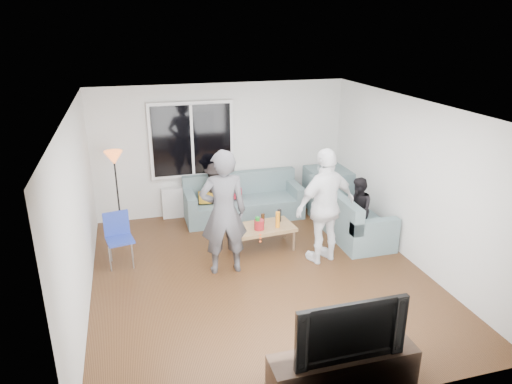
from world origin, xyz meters
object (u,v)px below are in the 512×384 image
object	(u,v)px
player_left	(224,213)
tv_console	(343,370)
sofa_back_section	(244,197)
sofa_right_section	(350,211)
spectator_back	(216,192)
player_right	(326,206)
coffee_table	(261,237)
spectator_right	(358,209)
side_chair	(120,240)
television	(346,326)
floor_lamp	(118,194)

from	to	relation	value
player_left	tv_console	size ratio (longest dim) A/B	1.23
sofa_back_section	sofa_right_section	world-z (taller)	same
sofa_back_section	spectator_back	world-z (taller)	spectator_back
player_right	tv_console	bearing A→B (deg)	55.84
coffee_table	sofa_right_section	bearing A→B (deg)	5.57
sofa_right_section	tv_console	bearing A→B (deg)	152.88
spectator_right	coffee_table	bearing A→B (deg)	-79.58
sofa_right_section	player_right	xyz separation A→B (m)	(-0.88, -0.85, 0.52)
spectator_right	spectator_back	xyz separation A→B (m)	(-2.26, 1.52, 0.01)
player_right	spectator_back	distance (m)	2.52
sofa_right_section	player_left	xyz separation A→B (m)	(-2.51, -0.77, 0.56)
coffee_table	player_left	distance (m)	1.25
side_chair	spectator_back	distance (m)	2.28
sofa_back_section	spectator_back	size ratio (longest dim) A/B	1.97
player_left	spectator_right	bearing A→B (deg)	-166.57
player_left	television	xyz separation A→B (m)	(0.68, -2.80, -0.20)
side_chair	television	distance (m)	4.10
sofa_back_section	player_left	distance (m)	2.20
sofa_back_section	coffee_table	size ratio (longest dim) A/B	2.09
coffee_table	television	size ratio (longest dim) A/B	0.92
coffee_table	television	world-z (taller)	television
sofa_right_section	spectator_right	size ratio (longest dim) A/B	1.75
spectator_right	side_chair	bearing A→B (deg)	-77.64
sofa_right_section	floor_lamp	world-z (taller)	floor_lamp
television	tv_console	bearing A→B (deg)	0.00
coffee_table	tv_console	xyz separation A→B (m)	(-0.09, -3.40, 0.02)
floor_lamp	spectator_right	xyz separation A→B (m)	(4.07, -1.37, -0.21)
coffee_table	tv_console	size ratio (longest dim) A/B	0.69
coffee_table	television	xyz separation A→B (m)	(-0.09, -3.40, 0.58)
sofa_back_section	floor_lamp	size ratio (longest dim) A/B	1.47
floor_lamp	spectator_right	world-z (taller)	floor_lamp
side_chair	television	bearing A→B (deg)	-67.87
sofa_right_section	player_left	bearing A→B (deg)	107.03
player_right	tv_console	xyz separation A→B (m)	(-0.95, -2.72, -0.72)
side_chair	tv_console	size ratio (longest dim) A/B	0.54
spectator_back	tv_console	size ratio (longest dim) A/B	0.73
player_left	television	bearing A→B (deg)	106.31
floor_lamp	television	xyz separation A→B (m)	(2.24, -4.65, 0.00)
side_chair	player_left	size ratio (longest dim) A/B	0.44
tv_console	player_left	bearing A→B (deg)	103.74
spectator_right	tv_console	world-z (taller)	spectator_right
sofa_back_section	floor_lamp	bearing A→B (deg)	-177.14
sofa_right_section	side_chair	size ratio (longest dim) A/B	2.33
spectator_right	spectator_back	size ratio (longest dim) A/B	0.98
coffee_table	spectator_back	world-z (taller)	spectator_back
sofa_right_section	television	world-z (taller)	television
side_chair	spectator_right	bearing A→B (deg)	-13.07
coffee_table	floor_lamp	world-z (taller)	floor_lamp
sofa_right_section	player_right	bearing A→B (deg)	134.01
coffee_table	spectator_back	xyz separation A→B (m)	(-0.52, 1.40, 0.38)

